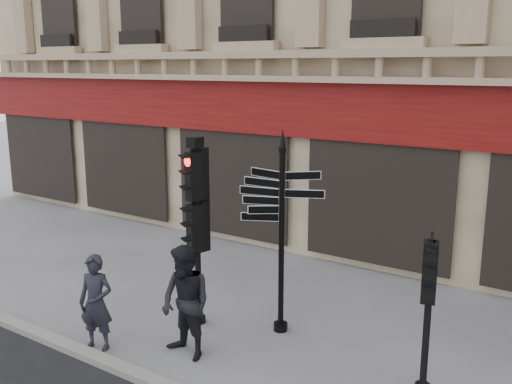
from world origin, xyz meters
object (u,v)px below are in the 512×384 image
Objects in this scene: fingerpost at (282,198)px; traffic_signal_secondary at (429,288)px; pedestrian_a at (96,303)px; pedestrian_b at (186,303)px; traffic_signal_main at (197,208)px.

traffic_signal_secondary is (2.71, -0.50, -0.84)m from fingerpost.
traffic_signal_secondary is 1.40× the size of pedestrian_a.
fingerpost is 3.51m from pedestrian_a.
traffic_signal_secondary is 1.22× the size of pedestrian_b.
traffic_signal_main is at bearing 45.68° from pedestrian_a.
fingerpost is 2.34m from pedestrian_b.
pedestrian_a is at bearing -150.23° from fingerpost.
traffic_signal_secondary is at bearing 26.85° from pedestrian_b.
fingerpost reaches higher than pedestrian_b.
fingerpost is 1.94× the size of pedestrian_b.
traffic_signal_main is 4.15m from traffic_signal_secondary.
traffic_signal_main is 1.75m from pedestrian_b.
traffic_signal_secondary is 5.24m from pedestrian_a.
fingerpost is at bearing 26.17° from pedestrian_a.
traffic_signal_main is at bearing 164.56° from traffic_signal_secondary.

